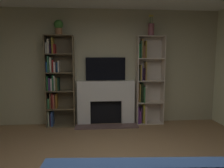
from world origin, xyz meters
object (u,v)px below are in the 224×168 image
(tv, at_px, (106,69))
(bookshelf_left, at_px, (57,81))
(fireplace, at_px, (106,101))
(bookshelf_right, at_px, (146,83))
(vase_with_flowers, at_px, (151,29))
(potted_plant, at_px, (59,27))

(tv, xyz_separation_m, bookshelf_left, (-1.13, -0.09, -0.27))
(fireplace, bearing_deg, tv, 90.00)
(fireplace, xyz_separation_m, bookshelf_right, (0.97, 0.00, 0.43))
(tv, relative_size, vase_with_flowers, 1.94)
(vase_with_flowers, bearing_deg, fireplace, 177.87)
(tv, bearing_deg, bookshelf_right, -4.46)
(fireplace, distance_m, bookshelf_right, 1.06)
(fireplace, relative_size, vase_with_flowers, 3.00)
(fireplace, height_order, tv, tv)
(vase_with_flowers, bearing_deg, bookshelf_left, 179.23)
(fireplace, bearing_deg, bookshelf_right, 0.28)
(potted_plant, distance_m, vase_with_flowers, 2.11)
(fireplace, bearing_deg, bookshelf_left, -179.51)
(fireplace, distance_m, vase_with_flowers, 2.01)
(bookshelf_right, xyz_separation_m, vase_with_flowers, (0.08, -0.04, 1.28))
(bookshelf_left, distance_m, potted_plant, 1.22)
(tv, height_order, potted_plant, potted_plant)
(fireplace, relative_size, bookshelf_left, 0.69)
(bookshelf_right, bearing_deg, tv, 175.54)
(fireplace, bearing_deg, potted_plant, -177.85)
(fireplace, distance_m, potted_plant, 2.03)
(bookshelf_left, height_order, potted_plant, potted_plant)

